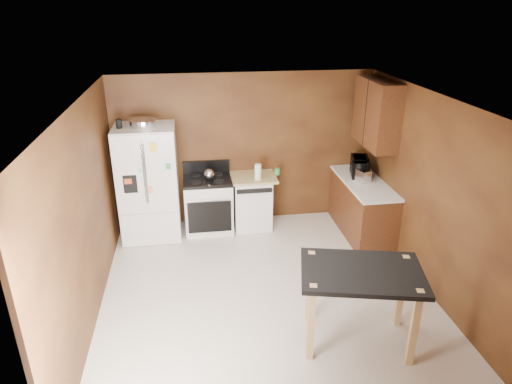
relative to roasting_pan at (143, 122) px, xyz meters
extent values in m
plane|color=silver|center=(1.55, -1.91, -1.85)|extent=(4.50, 4.50, 0.00)
plane|color=white|center=(1.55, -1.91, 0.65)|extent=(4.50, 4.50, 0.00)
plane|color=brown|center=(1.55, 0.34, -0.60)|extent=(4.20, 0.00, 4.20)
plane|color=brown|center=(1.55, -4.16, -0.60)|extent=(4.20, 0.00, 4.20)
plane|color=brown|center=(-0.55, -1.91, -0.60)|extent=(0.00, 4.50, 4.50)
plane|color=brown|center=(3.65, -1.91, -0.60)|extent=(0.00, 4.50, 4.50)
cylinder|color=silver|center=(0.00, 0.00, 0.00)|extent=(0.41, 0.41, 0.10)
cylinder|color=black|center=(-0.33, -0.09, 0.02)|extent=(0.09, 0.09, 0.13)
sphere|color=silver|center=(0.95, -0.03, -0.86)|extent=(0.18, 0.18, 0.18)
cylinder|color=white|center=(1.71, -0.11, -0.84)|extent=(0.12, 0.12, 0.25)
cylinder|color=green|center=(2.05, 0.06, -0.91)|extent=(0.09, 0.09, 0.10)
cube|color=silver|center=(3.31, -0.44, -0.85)|extent=(0.24, 0.30, 0.19)
imported|color=black|center=(3.36, -0.19, -0.82)|extent=(0.43, 0.55, 0.27)
cube|color=white|center=(0.00, -0.03, -0.95)|extent=(0.90, 0.75, 1.80)
cube|color=white|center=(-0.22, -0.42, -0.67)|extent=(0.43, 0.02, 1.20)
cube|color=white|center=(0.23, -0.42, -0.67)|extent=(0.43, 0.02, 1.20)
cube|color=white|center=(0.00, -0.42, -1.57)|extent=(0.88, 0.02, 0.54)
cube|color=black|center=(-0.22, -0.42, -0.80)|extent=(0.20, 0.01, 0.28)
cylinder|color=silver|center=(-0.01, -0.44, -0.65)|extent=(0.02, 0.02, 0.90)
cylinder|color=silver|center=(0.02, -0.44, -0.65)|extent=(0.02, 0.02, 0.90)
cube|color=yellow|center=(0.15, -0.44, -0.25)|extent=(0.10, 0.00, 0.13)
cube|color=green|center=(0.34, -0.44, -0.55)|extent=(0.07, 0.00, 0.09)
cube|color=#CE4822|center=(-0.25, -0.44, -0.75)|extent=(0.11, 0.00, 0.08)
cube|color=#FF8571|center=(0.05, -0.44, -0.90)|extent=(0.08, 0.00, 0.11)
cube|color=#8EB7D5|center=(-0.05, -0.44, -0.60)|extent=(0.07, 0.00, 0.07)
cube|color=white|center=(0.91, 0.02, -1.43)|extent=(0.76, 0.65, 0.85)
cube|color=black|center=(0.91, 0.02, -0.98)|extent=(0.76, 0.65, 0.05)
cube|color=black|center=(0.91, 0.31, -0.85)|extent=(0.76, 0.06, 0.20)
cube|color=black|center=(0.91, -0.32, -1.47)|extent=(0.68, 0.02, 0.52)
cylinder|color=silver|center=(0.91, -0.33, -1.18)|extent=(0.62, 0.02, 0.02)
cylinder|color=black|center=(0.73, 0.18, -0.95)|extent=(0.17, 0.17, 0.02)
cylinder|color=black|center=(1.09, 0.18, -0.95)|extent=(0.17, 0.17, 0.02)
cylinder|color=black|center=(0.73, -0.14, -0.95)|extent=(0.17, 0.17, 0.02)
cylinder|color=black|center=(1.09, -0.14, -0.95)|extent=(0.17, 0.17, 0.02)
cube|color=white|center=(1.63, 0.04, -1.43)|extent=(0.60, 0.60, 0.85)
cube|color=black|center=(1.63, -0.27, -1.09)|extent=(0.56, 0.02, 0.07)
cube|color=tan|center=(1.63, 0.04, -0.98)|extent=(0.78, 0.62, 0.04)
cube|color=#5A3018|center=(3.35, -0.46, -1.42)|extent=(0.60, 1.55, 0.86)
cube|color=white|center=(3.35, -0.46, -0.97)|extent=(0.63, 1.58, 0.04)
cube|color=#5A3018|center=(3.48, -0.36, 0.10)|extent=(0.35, 1.05, 1.00)
cube|color=black|center=(3.30, -0.36, 0.10)|extent=(0.01, 0.01, 1.00)
cube|color=black|center=(2.39, -2.91, -0.96)|extent=(1.44, 1.12, 0.05)
cube|color=tan|center=(1.96, -2.48, -1.39)|extent=(0.09, 0.09, 0.91)
cube|color=tan|center=(2.97, -2.72, -1.39)|extent=(0.09, 0.09, 0.91)
cube|color=tan|center=(1.81, -3.10, -1.39)|extent=(0.09, 0.09, 0.91)
cube|color=tan|center=(2.83, -3.34, -1.39)|extent=(0.09, 0.09, 0.91)
camera|label=1|loc=(0.69, -6.78, 1.70)|focal=32.00mm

